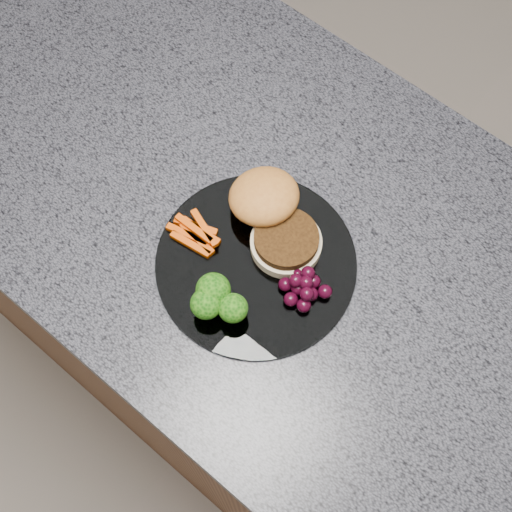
{
  "coord_description": "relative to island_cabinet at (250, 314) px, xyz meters",
  "views": [
    {
      "loc": [
        0.3,
        -0.34,
        1.75
      ],
      "look_at": [
        0.07,
        -0.06,
        0.93
      ],
      "focal_mm": 50.0,
      "sensor_mm": 36.0,
      "label": 1
    }
  ],
  "objects": [
    {
      "name": "carrot_sticks",
      "position": [
        -0.02,
        -0.09,
        0.48
      ],
      "size": [
        0.07,
        0.05,
        0.02
      ],
      "rotation": [
        0.0,
        0.0,
        -0.24
      ],
      "color": "#CB4303",
      "rests_on": "plate"
    },
    {
      "name": "broccoli",
      "position": [
        0.07,
        -0.14,
        0.51
      ],
      "size": [
        0.07,
        0.06,
        0.05
      ],
      "rotation": [
        0.0,
        0.0,
        -0.27
      ],
      "color": "#4C7B2D",
      "rests_on": "plate"
    },
    {
      "name": "grape_bunch",
      "position": [
        0.14,
        -0.06,
        0.49
      ],
      "size": [
        0.06,
        0.06,
        0.03
      ],
      "rotation": [
        0.0,
        0.0,
        0.02
      ],
      "color": "black",
      "rests_on": "plate"
    },
    {
      "name": "plate",
      "position": [
        0.07,
        -0.06,
        0.47
      ],
      "size": [
        0.26,
        0.26,
        0.01
      ],
      "primitive_type": "cylinder",
      "color": "white",
      "rests_on": "countertop"
    },
    {
      "name": "island_cabinet",
      "position": [
        0.0,
        0.0,
        0.0
      ],
      "size": [
        1.2,
        0.6,
        0.86
      ],
      "primitive_type": "cube",
      "color": "brown",
      "rests_on": "ground"
    },
    {
      "name": "countertop",
      "position": [
        0.0,
        0.0,
        0.45
      ],
      "size": [
        1.2,
        0.6,
        0.04
      ],
      "primitive_type": "cube",
      "color": "#474750",
      "rests_on": "island_cabinet"
    },
    {
      "name": "burger",
      "position": [
        0.05,
        -0.01,
        0.5
      ],
      "size": [
        0.17,
        0.14,
        0.05
      ],
      "rotation": [
        0.0,
        0.0,
        -0.29
      ],
      "color": "beige",
      "rests_on": "plate"
    }
  ]
}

